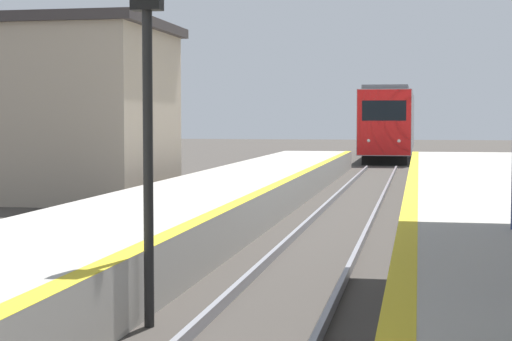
% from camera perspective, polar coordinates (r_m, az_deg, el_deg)
% --- Properties ---
extents(train, '(2.86, 21.06, 4.30)m').
position_cam_1_polar(train, '(55.56, 8.95, 3.11)').
color(train, black).
rests_on(train, ground).
extents(signal_near, '(0.36, 0.31, 4.67)m').
position_cam_1_polar(signal_near, '(10.23, -7.28, 7.69)').
color(signal_near, black).
rests_on(signal_near, ground).
extents(station_building, '(9.71, 6.01, 5.50)m').
position_cam_1_polar(station_building, '(28.11, -15.76, 3.89)').
color(station_building, tan).
rests_on(station_building, ground).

